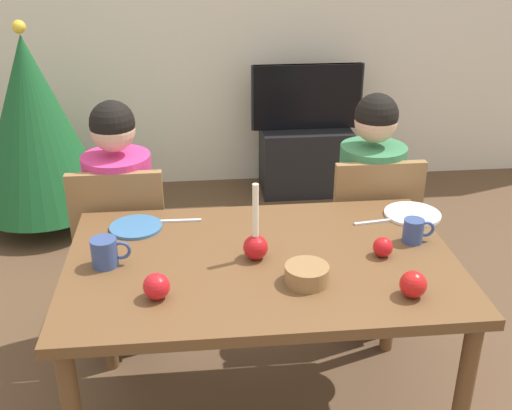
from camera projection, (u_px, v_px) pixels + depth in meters
The scene contains 20 objects.
back_wall at pixel (221, 5), 4.35m from camera, with size 6.40×0.10×2.60m, color beige.
dining_table at pixel (262, 278), 2.27m from camera, with size 1.40×0.90×0.75m.
chair_left at pixel (123, 244), 2.83m from camera, with size 0.40×0.40×0.90m.
chair_right at pixel (369, 232), 2.94m from camera, with size 0.40×0.40×0.90m.
person_left_child at pixel (123, 230), 2.84m from camera, with size 0.30×0.30×1.17m.
person_right_child at pixel (368, 218), 2.94m from camera, with size 0.30×0.30×1.17m.
tv_stand at pixel (305, 159), 4.58m from camera, with size 0.64×0.40×0.48m, color black.
tv at pixel (307, 97), 4.38m from camera, with size 0.79×0.05×0.46m.
christmas_tree at pixel (34, 124), 3.88m from camera, with size 0.84×0.84×1.32m.
candle_centerpiece at pixel (256, 243), 2.21m from camera, with size 0.09×0.09×0.29m.
plate_left at pixel (136, 227), 2.45m from camera, with size 0.21×0.21×0.01m, color teal.
plate_right at pixel (412, 214), 2.56m from camera, with size 0.23×0.23×0.01m, color white.
mug_left at pixel (105, 252), 2.17m from camera, with size 0.14×0.09×0.10m.
mug_right at pixel (414, 231), 2.33m from camera, with size 0.12×0.08×0.09m.
fork_left at pixel (179, 221), 2.51m from camera, with size 0.18×0.01×0.01m, color silver.
fork_right at pixel (375, 222), 2.50m from camera, with size 0.18×0.01×0.01m, color silver.
bowl_walnuts at pixel (307, 274), 2.08m from camera, with size 0.15×0.15×0.06m, color olive.
apple_near_candle at pixel (413, 284), 2.00m from camera, with size 0.09×0.09×0.09m, color red.
apple_by_left_plate at pixel (156, 286), 1.99m from camera, with size 0.09×0.09×0.09m, color red.
apple_by_right_mug at pixel (383, 247), 2.24m from camera, with size 0.07×0.07×0.07m, color red.
Camera 1 is at (-0.22, -1.93, 1.87)m, focal length 43.67 mm.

